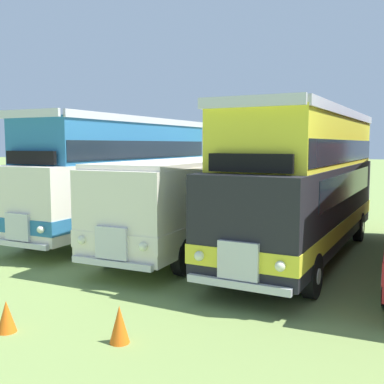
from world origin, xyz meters
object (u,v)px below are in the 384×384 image
Objects in this scene: bus_first_in_row at (122,173)px; cone_near_end at (119,324)px; bus_second_in_row at (199,195)px; bus_third_in_row at (305,182)px; cone_mid_row at (6,316)px.

cone_near_end is (5.93, -8.41, -2.02)m from bus_first_in_row.
bus_second_in_row reaches higher than cone_near_end.
bus_first_in_row and bus_third_in_row have the same top height.
cone_near_end is (-1.40, -7.72, -2.02)m from bus_third_in_row.
cone_near_end reaches higher than cone_mid_row.
bus_third_in_row is at bearing -5.37° from bus_first_in_row.
bus_second_in_row is (3.67, -0.64, -0.60)m from bus_first_in_row.
bus_first_in_row reaches higher than cone_near_end.
bus_first_in_row is at bearing 112.78° from cone_mid_row.
cone_mid_row is at bearing -67.22° from bus_first_in_row.
cone_near_end is at bearing -54.80° from bus_first_in_row.
cone_mid_row is at bearing -89.27° from bus_second_in_row.
bus_third_in_row is 17.81× the size of cone_mid_row.
bus_first_in_row is at bearing 125.20° from cone_near_end.
cone_mid_row is (-2.16, -0.57, -0.04)m from cone_near_end.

